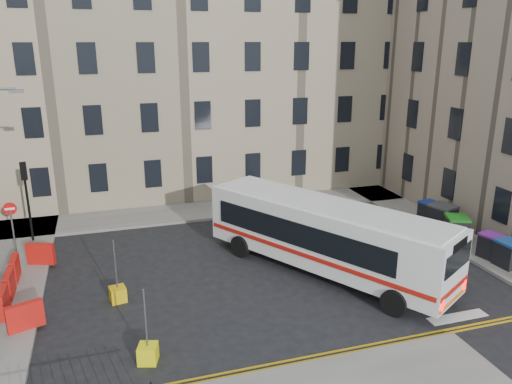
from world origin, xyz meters
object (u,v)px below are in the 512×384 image
wheelie_bin_b (492,246)px  wheelie_bin_d (442,217)px  wheelie_bin_c (456,229)px  wheelie_bin_a (509,254)px  wheelie_bin_e (430,212)px  bus (324,234)px  bollard_chevron (148,354)px  bollard_yellow (118,294)px

wheelie_bin_b → wheelie_bin_d: wheelie_bin_d is taller
wheelie_bin_c → wheelie_bin_d: 1.58m
wheelie_bin_a → wheelie_bin_e: 5.84m
bus → wheelie_bin_e: bus is taller
wheelie_bin_b → wheelie_bin_a: bearing=-101.4°
wheelie_bin_c → wheelie_bin_d: size_ratio=0.98×
wheelie_bin_a → wheelie_bin_d: 4.73m
bus → wheelie_bin_e: (8.14, 3.60, -1.06)m
bus → wheelie_bin_a: 8.45m
wheelie_bin_c → bollard_chevron: (-15.92, -5.28, -0.52)m
bus → bollard_yellow: bearing=149.4°
wheelie_bin_a → wheelie_bin_b: (-0.04, 1.00, -0.02)m
bus → wheelie_bin_d: (8.10, 2.49, -0.96)m
wheelie_bin_b → wheelie_bin_d: size_ratio=0.80×
wheelie_bin_a → wheelie_bin_c: bearing=92.1°
wheelie_bin_b → wheelie_bin_c: bearing=83.0°
wheelie_bin_e → wheelie_bin_a: bearing=-102.7°
wheelie_bin_e → bollard_chevron: size_ratio=2.12×
wheelie_bin_c → wheelie_bin_b: bearing=-60.5°
wheelie_bin_b → wheelie_bin_c: size_ratio=0.82×
bus → wheelie_bin_c: bearing=-23.8°
wheelie_bin_b → bollard_yellow: bearing=162.1°
wheelie_bin_e → bus: bearing=-168.2°
bollard_chevron → bus: bearing=28.0°
wheelie_bin_b → wheelie_bin_e: (0.11, 4.85, 0.03)m
wheelie_bin_a → wheelie_bin_c: (-0.30, 3.18, 0.06)m
wheelie_bin_e → bollard_chevron: bearing=-166.1°
wheelie_bin_a → bollard_yellow: (-16.97, 2.23, -0.45)m
wheelie_bin_a → wheelie_bin_d: size_ratio=0.77×
wheelie_bin_a → bollard_yellow: size_ratio=1.99×
bus → bollard_yellow: (-8.89, -0.01, -1.52)m
wheelie_bin_d → bollard_yellow: (-16.99, -2.50, -0.56)m
wheelie_bin_b → bollard_chevron: 16.48m
wheelie_bin_b → wheelie_bin_d: (0.06, 3.73, 0.12)m
bus → bollard_yellow: bus is taller
bollard_chevron → wheelie_bin_a: bearing=7.4°
wheelie_bin_c → bollard_chevron: size_ratio=2.50×
bus → wheelie_bin_b: size_ratio=9.12×
wheelie_bin_a → bollard_chevron: wheelie_bin_a is taller
wheelie_bin_b → wheelie_bin_d: 3.73m
bus → bollard_yellow: 9.02m
bollard_yellow → bollard_chevron: (0.75, -4.33, 0.00)m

